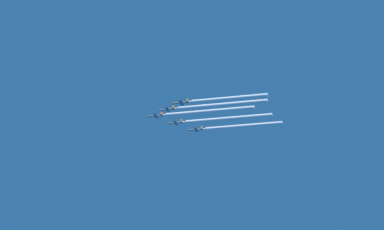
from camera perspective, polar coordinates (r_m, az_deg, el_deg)
The scene contains 10 objects.
jet_lead at distance 435.75m, azimuth -3.20°, elevation -0.07°, with size 8.14×11.85×2.85m.
jet_left_wingman at distance 423.09m, azimuth -2.21°, elevation 0.47°, with size 8.14×11.85×2.85m.
jet_right_wingman at distance 442.95m, azimuth -1.49°, elevation -0.68°, with size 8.14×11.85×2.85m.
jet_outer_left at distance 409.81m, azimuth -1.03°, elevation 1.05°, with size 8.14×11.85×2.85m.
jet_outer_right at distance 451.27m, azimuth 0.26°, elevation -1.27°, with size 8.14×11.85×2.85m.
smoke_trail_lead at distance 428.40m, azimuth 1.36°, elevation 0.32°, with size 2.20×59.81×2.20m.
smoke_trail_left_wingman at distance 416.48m, azimuth 2.45°, elevation 0.88°, with size 2.20×58.85×2.20m.
smoke_trail_right_wingman at distance 436.62m, azimuth 2.98°, elevation -0.31°, with size 2.20×59.18×2.20m.
smoke_trail_outer_left at distance 404.67m, azimuth 3.06°, elevation 1.41°, with size 2.20×48.39×2.20m.
smoke_trail_outer_right at distance 446.29m, azimuth 4.30°, elevation -0.94°, with size 2.20×53.37×2.20m.
Camera 1 is at (-385.45, -100.35, 2.08)m, focal length 62.57 mm.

